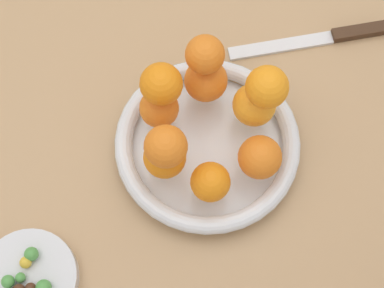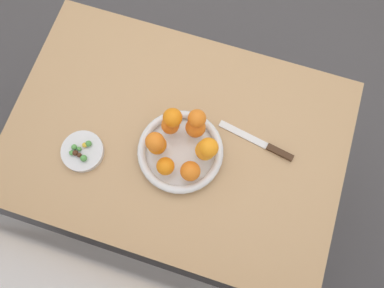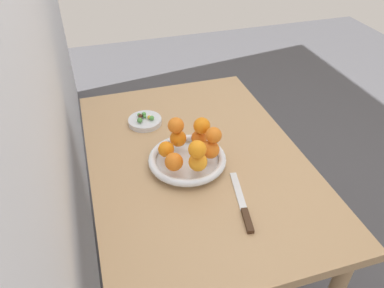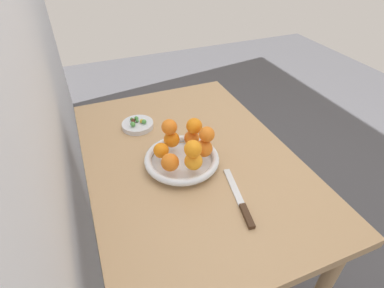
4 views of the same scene
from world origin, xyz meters
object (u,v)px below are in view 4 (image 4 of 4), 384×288
object	(u,v)px
orange_4	(170,162)
candy_ball_2	(133,122)
candy_ball_4	(132,119)
candy_ball_5	(133,124)
orange_8	(194,126)
knife	(240,201)
fruit_bowl	(182,160)
candy_ball_0	(137,121)
dining_table	(190,173)
orange_7	(193,149)
candy_ball_3	(144,122)
orange_9	(207,134)
candy_ball_1	(136,118)
candy_dish	(138,125)
orange_3	(161,150)
orange_0	(204,148)
candy_ball_6	(142,121)
orange_5	(193,161)
orange_1	(192,138)
candy_ball_7	(133,120)
orange_2	(172,139)

from	to	relation	value
orange_4	candy_ball_2	world-z (taller)	orange_4
candy_ball_4	candy_ball_2	bearing A→B (deg)	-179.69
candy_ball_4	candy_ball_5	size ratio (longest dim) A/B	0.74
orange_8	knife	distance (m)	0.31
fruit_bowl	candy_ball_0	xyz separation A→B (m)	(0.31, 0.09, 0.01)
dining_table	orange_7	xyz separation A→B (m)	(-0.12, 0.03, 0.22)
orange_7	candy_ball_0	xyz separation A→B (m)	(0.39, 0.10, -0.10)
orange_4	candy_ball_3	size ratio (longest dim) A/B	3.11
orange_9	candy_ball_0	world-z (taller)	orange_9
candy_ball_5	candy_ball_1	bearing A→B (deg)	-30.12
fruit_bowl	knife	distance (m)	0.27
candy_dish	orange_8	xyz separation A→B (m)	(-0.26, -0.16, 0.12)
orange_7	orange_3	bearing A→B (deg)	35.29
orange_3	candy_ball_3	size ratio (longest dim) A/B	2.80
orange_8	candy_ball_2	world-z (taller)	orange_8
orange_0	orange_7	distance (m)	0.11
orange_3	candy_ball_6	distance (m)	0.27
orange_9	candy_ball_4	distance (m)	0.41
fruit_bowl	orange_3	size ratio (longest dim) A/B	4.92
candy_ball_3	candy_ball_5	distance (m)	0.05
orange_5	candy_ball_2	world-z (taller)	orange_5
orange_1	candy_ball_7	size ratio (longest dim) A/B	3.15
orange_4	candy_ball_6	bearing A→B (deg)	2.22
candy_ball_0	fruit_bowl	bearing A→B (deg)	-163.49
orange_7	orange_9	xyz separation A→B (m)	(0.06, -0.08, -0.00)
candy_ball_3	dining_table	bearing A→B (deg)	-156.47
orange_1	orange_3	xyz separation A→B (m)	(-0.03, 0.13, -0.00)
dining_table	candy_ball_6	world-z (taller)	candy_ball_6
candy_ball_3	candy_ball_5	size ratio (longest dim) A/B	0.92
fruit_bowl	orange_2	xyz separation A→B (m)	(0.07, 0.01, 0.05)
orange_8	candy_ball_0	world-z (taller)	orange_8
orange_5	candy_ball_6	bearing A→B (deg)	13.46
fruit_bowl	orange_8	world-z (taller)	orange_8
orange_2	candy_ball_6	world-z (taller)	orange_2
candy_dish	candy_ball_0	size ratio (longest dim) A/B	9.56
orange_8	knife	bearing A→B (deg)	-171.50
candy_ball_7	orange_5	bearing A→B (deg)	-162.61
candy_ball_4	candy_ball_6	world-z (taller)	same
candy_ball_2	candy_ball_5	world-z (taller)	candy_ball_5
orange_4	candy_ball_7	size ratio (longest dim) A/B	3.40
orange_2	candy_ball_1	bearing A→B (deg)	16.90
orange_9	orange_0	bearing A→B (deg)	84.11
dining_table	candy_ball_6	xyz separation A→B (m)	(0.26, 0.12, 0.12)
orange_8	candy_ball_6	world-z (taller)	orange_8
fruit_bowl	candy_dish	size ratio (longest dim) A/B	2.02
candy_dish	candy_ball_1	xyz separation A→B (m)	(0.02, -0.00, 0.02)
candy_ball_6	candy_ball_7	xyz separation A→B (m)	(0.02, 0.03, 0.00)
orange_8	candy_ball_1	world-z (taller)	orange_8
candy_dish	orange_1	bearing A→B (deg)	-148.62
orange_3	candy_ball_2	bearing A→B (deg)	8.61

